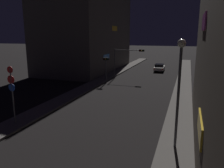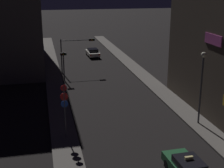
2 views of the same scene
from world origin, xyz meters
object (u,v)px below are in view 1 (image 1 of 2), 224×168
at_px(traffic_light_left_kerb, 106,65).
at_px(sign_pole_left, 12,90).
at_px(traffic_light_overhead, 126,57).
at_px(street_lamp_near_block, 179,77).
at_px(far_car, 159,67).

xyz_separation_m(traffic_light_left_kerb, sign_pole_left, (-1.20, -16.91, 0.17)).
height_order(traffic_light_overhead, street_lamp_near_block, street_lamp_near_block).
bearing_deg(far_car, traffic_light_overhead, -112.46).
bearing_deg(traffic_light_overhead, far_car, 67.54).
height_order(far_car, traffic_light_left_kerb, traffic_light_left_kerb).
bearing_deg(sign_pole_left, traffic_light_overhead, 81.45).
relative_size(traffic_light_left_kerb, street_lamp_near_block, 0.59).
distance_m(traffic_light_overhead, sign_pole_left, 21.14).
relative_size(far_car, street_lamp_near_block, 0.69).
xyz_separation_m(traffic_light_overhead, traffic_light_left_kerb, (-1.94, -3.99, -0.85)).
distance_m(far_car, traffic_light_overhead, 10.95).
bearing_deg(traffic_light_left_kerb, sign_pole_left, -94.05).
xyz_separation_m(traffic_light_overhead, sign_pole_left, (-3.14, -20.89, -0.68)).
height_order(far_car, street_lamp_near_block, street_lamp_near_block).
height_order(traffic_light_overhead, sign_pole_left, traffic_light_overhead).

